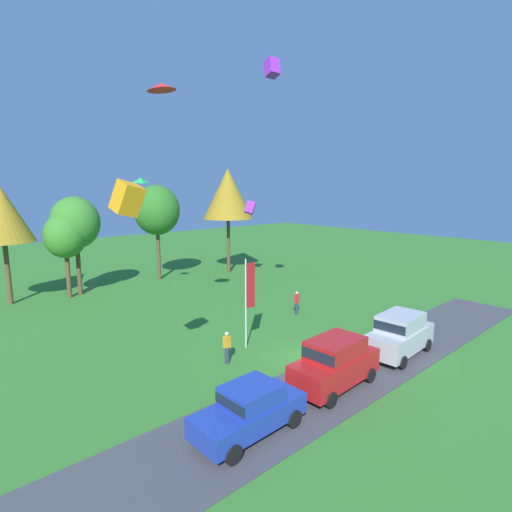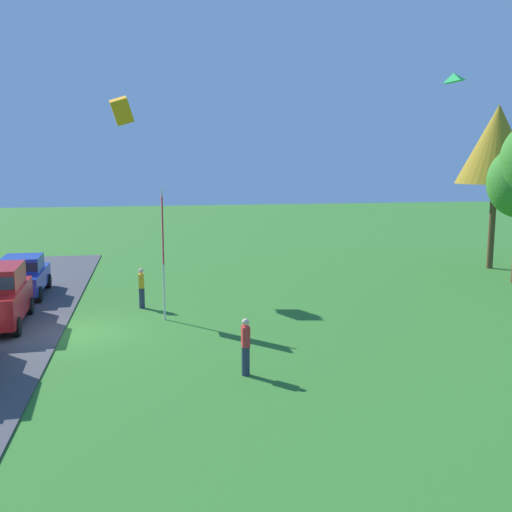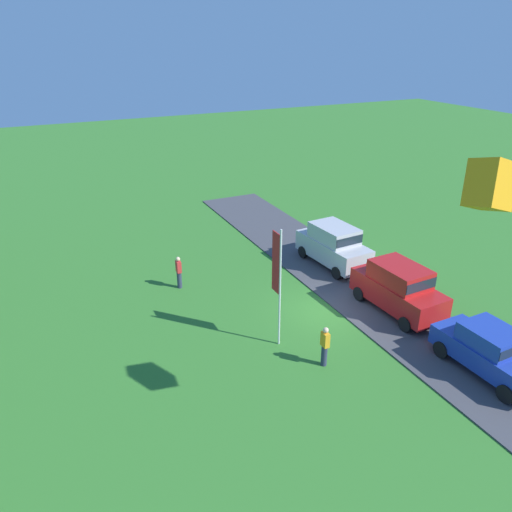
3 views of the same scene
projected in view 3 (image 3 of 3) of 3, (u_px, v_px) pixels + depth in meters
ground_plane at (327, 311)px, 23.34m from camera, size 120.00×120.00×0.00m
pavement_strip at (372, 299)px, 24.35m from camera, size 36.00×4.40×0.06m
car_sedan_by_flagpole at (490, 349)px, 18.75m from camera, size 4.45×2.04×1.84m
car_suv_far_end at (398, 286)px, 22.82m from camera, size 4.68×2.22×2.28m
car_suv_mid_row at (333, 244)px, 27.39m from camera, size 4.72×2.30×2.28m
person_on_lawn at (179, 272)px, 25.12m from camera, size 0.36×0.24×1.71m
person_beside_suv at (325, 346)px, 19.23m from camera, size 0.36×0.24×1.71m
flag_banner at (277, 272)px, 19.76m from camera, size 0.71×0.08×5.14m
kite_box_trailing_tail at (490, 185)px, 12.03m from camera, size 1.14×1.22×1.52m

